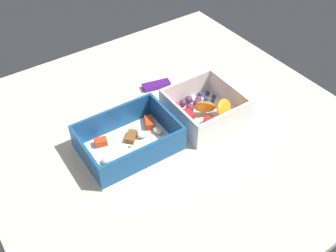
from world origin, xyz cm
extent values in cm
cube|color=beige|center=(0.00, 0.00, 1.00)|extent=(80.00, 80.00, 2.00)
cube|color=white|center=(-10.80, -0.89, 2.30)|extent=(19.90, 14.31, 0.60)
cube|color=#19518C|center=(-20.32, -0.70, 5.51)|extent=(0.88, 13.94, 5.82)
cube|color=#19518C|center=(-1.29, -1.08, 5.51)|extent=(0.88, 13.94, 5.82)
cube|color=#19518C|center=(-10.67, 5.77, 5.51)|extent=(18.44, 0.97, 5.82)
cube|color=#19518C|center=(-10.93, -7.55, 5.51)|extent=(18.44, 0.97, 5.82)
ellipsoid|color=beige|center=(-8.50, -5.00, 3.37)|extent=(1.82, 2.38, 1.10)
ellipsoid|color=beige|center=(-14.73, -4.81, 3.50)|extent=(2.93, 2.37, 1.28)
ellipsoid|color=beige|center=(-16.54, -2.11, 3.48)|extent=(2.76, 2.13, 1.26)
ellipsoid|color=beige|center=(-3.45, -0.73, 3.42)|extent=(2.44, 2.80, 1.17)
ellipsoid|color=beige|center=(-18.44, -0.27, 3.53)|extent=(2.10, 2.82, 1.33)
ellipsoid|color=beige|center=(-11.09, -4.79, 3.32)|extent=(2.14, 1.55, 1.03)
ellipsoid|color=beige|center=(-5.22, -5.90, 3.47)|extent=(2.82, 2.26, 1.25)
ellipsoid|color=beige|center=(-6.93, -0.27, 3.45)|extent=(2.71, 2.15, 1.21)
cube|color=red|center=(-3.69, 2.35, 3.42)|extent=(3.08, 3.83, 1.64)
cube|color=brown|center=(-9.12, 1.05, 3.20)|extent=(3.79, 3.72, 1.21)
cube|color=red|center=(-15.34, 3.14, 3.36)|extent=(2.97, 2.32, 1.51)
cube|color=#387A33|center=(-5.95, -5.32, 2.70)|extent=(0.60, 0.40, 0.20)
cube|color=#387A33|center=(-5.96, -0.37, 2.70)|extent=(0.60, 0.40, 0.20)
cube|color=#387A33|center=(-18.07, -1.95, 2.70)|extent=(0.60, 0.40, 0.20)
cube|color=#387A33|center=(-10.79, -0.93, 2.70)|extent=(0.60, 0.40, 0.20)
cube|color=#387A33|center=(-17.22, -2.36, 2.70)|extent=(0.60, 0.40, 0.20)
cube|color=white|center=(8.40, -1.95, 2.30)|extent=(15.09, 15.05, 0.60)
cube|color=white|center=(1.29, -1.82, 5.55)|extent=(0.87, 14.79, 5.89)
cube|color=white|center=(15.50, -2.08, 5.55)|extent=(0.87, 14.79, 5.89)
cube|color=white|center=(8.53, 5.14, 5.55)|extent=(13.63, 0.85, 5.89)
cube|color=white|center=(8.27, -9.04, 5.55)|extent=(13.63, 0.85, 5.89)
ellipsoid|color=orange|center=(8.50, -2.07, 5.19)|extent=(5.78, 5.48, 4.97)
ellipsoid|color=orange|center=(11.60, -5.23, 5.14)|extent=(5.86, 5.18, 4.88)
cube|color=red|center=(4.40, -0.56, 3.59)|extent=(4.08, 3.71, 1.99)
cube|color=red|center=(7.60, -5.31, 3.39)|extent=(2.10, 2.73, 1.59)
sphere|color=#562D4C|center=(10.40, 2.62, 3.40)|extent=(1.59, 1.59, 1.59)
sphere|color=#562D4C|center=(6.75, 1.16, 3.59)|extent=(1.98, 1.98, 1.98)
sphere|color=#562D4C|center=(8.33, 3.66, 3.55)|extent=(1.90, 1.90, 1.90)
sphere|color=#562D4C|center=(9.16, 1.54, 3.54)|extent=(1.88, 1.88, 1.88)
sphere|color=#562D4C|center=(10.72, 0.20, 3.36)|extent=(1.52, 1.52, 1.52)
sphere|color=#562D4C|center=(6.49, 3.55, 3.51)|extent=(1.81, 1.81, 1.81)
cone|color=red|center=(3.19, 2.89, 3.73)|extent=(2.83, 2.83, 2.26)
sphere|color=navy|center=(14.29, 1.57, 3.15)|extent=(1.10, 1.10, 1.10)
sphere|color=navy|center=(12.11, 4.09, 3.18)|extent=(1.15, 1.15, 1.15)
sphere|color=navy|center=(12.24, 2.01, 3.12)|extent=(1.04, 1.04, 1.04)
sphere|color=navy|center=(13.04, 0.52, 3.09)|extent=(0.98, 0.98, 0.98)
sphere|color=navy|center=(13.81, 3.42, 3.20)|extent=(1.20, 1.20, 1.20)
cube|color=#51197A|center=(5.75, 13.79, 2.60)|extent=(7.36, 3.93, 1.20)
camera|label=1|loc=(-36.25, -52.04, 61.93)|focal=41.47mm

